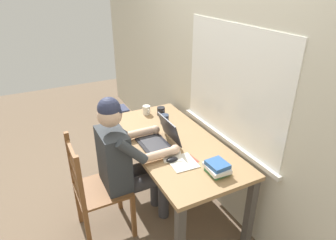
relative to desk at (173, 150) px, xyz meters
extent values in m
plane|color=brown|center=(0.00, 0.00, -0.63)|extent=(8.00, 8.00, 0.00)
cube|color=beige|center=(0.00, 0.45, 0.67)|extent=(6.00, 0.04, 2.60)
cube|color=white|center=(0.21, 0.42, 0.61)|extent=(1.23, 0.01, 0.95)
cube|color=beige|center=(0.21, 0.42, 0.12)|extent=(1.29, 0.06, 0.04)
cube|color=#9E7A51|center=(0.00, 0.00, 0.07)|extent=(1.52, 0.73, 0.03)
cube|color=#4C4742|center=(-0.71, -0.32, -0.29)|extent=(0.06, 0.06, 0.68)
cube|color=#4C4742|center=(-0.71, 0.32, -0.29)|extent=(0.06, 0.06, 0.68)
cube|color=#4C4742|center=(0.71, 0.32, -0.29)|extent=(0.06, 0.06, 0.68)
cube|color=#33383D|center=(0.01, -0.55, 0.07)|extent=(0.34, 0.20, 0.50)
sphere|color=#DBB293|center=(0.01, -0.55, 0.47)|extent=(0.19, 0.19, 0.19)
sphere|color=#282D47|center=(0.01, -0.55, 0.52)|extent=(0.17, 0.17, 0.17)
cube|color=#282D47|center=(0.01, -0.46, 0.50)|extent=(0.13, 0.10, 0.01)
cylinder|color=#38383D|center=(-0.08, -0.35, -0.18)|extent=(0.13, 0.40, 0.13)
cylinder|color=#38383D|center=(0.10, -0.35, -0.18)|extent=(0.13, 0.40, 0.13)
cylinder|color=#38383D|center=(-0.08, -0.15, -0.40)|extent=(0.10, 0.10, 0.45)
cylinder|color=#38383D|center=(0.10, -0.15, -0.40)|extent=(0.10, 0.10, 0.45)
cylinder|color=#33383D|center=(-0.19, -0.46, 0.23)|extent=(0.10, 0.25, 0.25)
cylinder|color=#DBB293|center=(-0.19, -0.23, 0.14)|extent=(0.07, 0.28, 0.07)
sphere|color=#DBB293|center=(-0.18, -0.09, 0.14)|extent=(0.08, 0.08, 0.08)
cylinder|color=#33383D|center=(0.21, -0.46, 0.23)|extent=(0.10, 0.25, 0.25)
cylinder|color=#DBB293|center=(0.21, -0.23, 0.14)|extent=(0.07, 0.28, 0.07)
sphere|color=#DBB293|center=(0.20, -0.09, 0.14)|extent=(0.08, 0.08, 0.08)
cube|color=brown|center=(0.01, -0.67, -0.19)|extent=(0.42, 0.42, 0.02)
cube|color=brown|center=(0.20, -0.48, -0.41)|extent=(0.04, 0.04, 0.43)
cube|color=brown|center=(-0.18, -0.48, -0.41)|extent=(0.04, 0.04, 0.43)
cube|color=brown|center=(0.20, -0.86, -0.41)|extent=(0.04, 0.04, 0.43)
cube|color=brown|center=(-0.18, -0.86, -0.41)|extent=(0.04, 0.04, 0.43)
cube|color=brown|center=(0.20, -0.86, 0.06)|extent=(0.04, 0.04, 0.48)
cube|color=brown|center=(-0.18, -0.86, 0.06)|extent=(0.04, 0.04, 0.48)
cube|color=brown|center=(0.01, -0.86, -0.06)|extent=(0.36, 0.02, 0.04)
cube|color=brown|center=(0.01, -0.86, 0.08)|extent=(0.36, 0.02, 0.04)
cube|color=brown|center=(0.01, -0.86, 0.22)|extent=(0.36, 0.02, 0.04)
cube|color=#232328|center=(-0.01, -0.18, 0.10)|extent=(0.33, 0.23, 0.02)
cube|color=#38383D|center=(-0.01, -0.18, 0.11)|extent=(0.29, 0.17, 0.00)
cube|color=#232328|center=(-0.01, -0.03, 0.21)|extent=(0.33, 0.07, 0.21)
cube|color=silver|center=(-0.01, -0.03, 0.21)|extent=(0.29, 0.06, 0.18)
ellipsoid|color=black|center=(0.28, -0.15, 0.11)|extent=(0.06, 0.10, 0.03)
cylinder|color=silver|center=(-0.62, 0.02, 0.14)|extent=(0.08, 0.08, 0.09)
torus|color=silver|center=(-0.57, 0.02, 0.14)|extent=(0.05, 0.01, 0.05)
cylinder|color=black|center=(-0.53, 0.14, 0.13)|extent=(0.08, 0.08, 0.09)
torus|color=black|center=(-0.48, 0.14, 0.14)|extent=(0.05, 0.01, 0.05)
cylinder|color=#2D384C|center=(-0.34, 0.09, 0.14)|extent=(0.08, 0.08, 0.09)
torus|color=#2D384C|center=(-0.29, 0.09, 0.14)|extent=(0.05, 0.01, 0.05)
cube|color=#38844C|center=(0.56, 0.08, 0.11)|extent=(0.15, 0.16, 0.03)
cube|color=white|center=(0.56, 0.07, 0.14)|extent=(0.20, 0.16, 0.03)
cube|color=#2D5B9E|center=(0.56, 0.07, 0.17)|extent=(0.16, 0.14, 0.03)
cube|color=silver|center=(0.20, -0.12, 0.10)|extent=(0.25, 0.22, 0.01)
cube|color=silver|center=(0.33, -0.09, 0.09)|extent=(0.23, 0.21, 0.01)
cube|color=#C63D33|center=(0.32, -0.02, 0.09)|extent=(0.14, 0.10, 0.00)
camera|label=1|loc=(1.99, -1.06, 1.42)|focal=31.54mm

